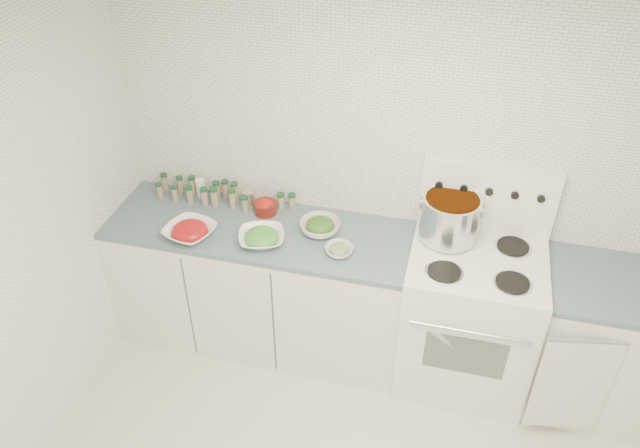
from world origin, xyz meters
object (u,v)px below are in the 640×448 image
at_px(bowl_tomato, 190,231).
at_px(bowl_snowpea, 262,237).
at_px(stock_pot, 450,216).
at_px(stove, 468,315).

xyz_separation_m(bowl_tomato, bowl_snowpea, (0.43, 0.05, -0.00)).
height_order(bowl_tomato, bowl_snowpea, bowl_tomato).
distance_m(stock_pot, bowl_tomato, 1.52).
relative_size(stock_pot, bowl_snowpea, 1.07).
height_order(stock_pot, bowl_snowpea, stock_pot).
distance_m(bowl_tomato, bowl_snowpea, 0.43).
relative_size(stove, bowl_snowpea, 4.05).
relative_size(stove, stock_pot, 3.80).
distance_m(stove, bowl_snowpea, 1.32).
height_order(stove, bowl_snowpea, stove).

